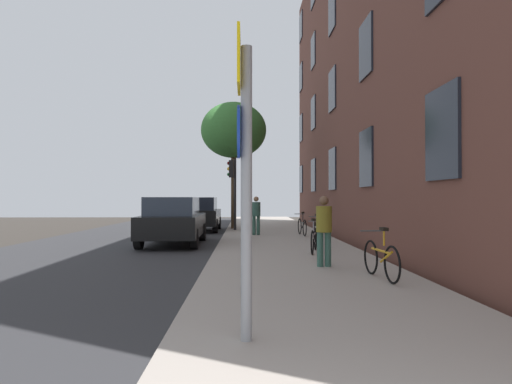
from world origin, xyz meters
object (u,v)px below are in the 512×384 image
at_px(traffic_light, 233,181).
at_px(car_1, 200,214).
at_px(tree_near, 234,131).
at_px(bicycle_1, 314,239).
at_px(pedestrian_0, 324,226).
at_px(bicycle_0, 381,259).
at_px(sign_post, 244,162).
at_px(bicycle_2, 316,232).
at_px(bicycle_3, 302,226).
at_px(pedestrian_1, 256,213).
at_px(car_0, 173,220).

distance_m(traffic_light, car_1, 2.35).
height_order(tree_near, bicycle_1, tree_near).
height_order(traffic_light, pedestrian_0, traffic_light).
xyz_separation_m(traffic_light, bicycle_1, (2.46, -8.51, -1.90)).
height_order(tree_near, bicycle_0, tree_near).
bearing_deg(sign_post, bicycle_2, 76.48).
height_order(bicycle_2, bicycle_3, bicycle_2).
bearing_deg(traffic_light, car_1, 153.19).
distance_m(tree_near, bicycle_2, 8.95).
height_order(bicycle_0, pedestrian_1, pedestrian_1).
bearing_deg(bicycle_1, traffic_light, 106.09).
height_order(tree_near, pedestrian_0, tree_near).
bearing_deg(sign_post, bicycle_0, 53.90).
distance_m(sign_post, bicycle_0, 4.52).
distance_m(bicycle_0, pedestrian_1, 9.92).
xyz_separation_m(sign_post, car_1, (-2.14, 16.75, -1.15)).
relative_size(tree_near, bicycle_3, 3.77).
distance_m(bicycle_2, bicycle_3, 3.21).
bearing_deg(car_0, pedestrian_0, -53.44).
bearing_deg(bicycle_1, bicycle_0, -81.32).
bearing_deg(bicycle_3, sign_post, -100.02).
relative_size(bicycle_0, bicycle_3, 1.01).
bearing_deg(pedestrian_0, bicycle_2, 82.69).
bearing_deg(bicycle_1, tree_near, 104.30).
relative_size(bicycle_0, pedestrian_0, 1.07).
bearing_deg(pedestrian_1, tree_near, 104.51).
relative_size(tree_near, bicycle_2, 3.70).
relative_size(car_0, car_1, 1.09).
distance_m(sign_post, pedestrian_0, 5.32).
bearing_deg(pedestrian_0, pedestrian_1, 98.75).
xyz_separation_m(pedestrian_0, pedestrian_1, (-1.26, 8.20, 0.01)).
distance_m(tree_near, pedestrian_1, 5.58).
relative_size(bicycle_0, bicycle_2, 0.99).
distance_m(bicycle_1, car_0, 5.33).
xyz_separation_m(sign_post, traffic_light, (-0.55, 15.95, 0.39)).
bearing_deg(bicycle_0, bicycle_2, 91.49).
height_order(sign_post, bicycle_3, sign_post).
relative_size(pedestrian_0, pedestrian_1, 0.99).
xyz_separation_m(sign_post, bicycle_1, (1.90, 7.44, -1.51)).
relative_size(tree_near, pedestrian_0, 4.02).
distance_m(tree_near, car_0, 7.86).
distance_m(pedestrian_0, car_1, 12.43).
xyz_separation_m(tree_near, bicycle_3, (2.83, -4.03, -4.41)).
xyz_separation_m(bicycle_3, pedestrian_0, (-0.57, -8.04, 0.51)).
relative_size(bicycle_1, pedestrian_1, 1.05).
relative_size(traffic_light, bicycle_1, 2.02).
xyz_separation_m(tree_near, bicycle_2, (2.88, -7.24, -4.39)).
distance_m(bicycle_0, pedestrian_0, 1.76).
bearing_deg(pedestrian_0, car_1, 108.11).
distance_m(pedestrian_0, pedestrian_1, 8.30).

